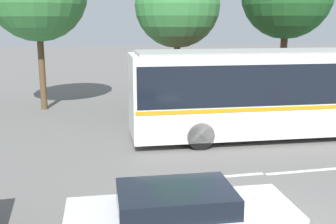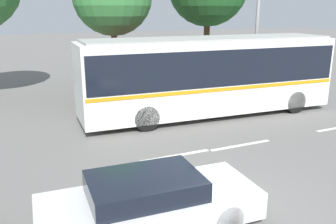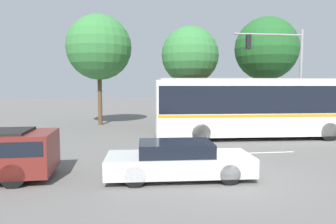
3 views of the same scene
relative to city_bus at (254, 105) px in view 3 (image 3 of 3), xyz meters
name	(u,v)px [view 3 (image 3 of 3)]	position (x,y,z in m)	size (l,w,h in m)	color
ground_plane	(226,175)	(-3.92, -6.88, -1.93)	(140.00, 140.00, 0.00)	slate
city_bus	(254,105)	(0.00, 0.00, 0.00)	(11.37, 3.15, 3.40)	silver
sedan_foreground	(178,160)	(-5.56, -7.00, -1.35)	(4.75, 2.03, 1.20)	silver
traffic_light_pole	(285,65)	(3.12, 2.37, 2.41)	(4.69, 0.24, 6.66)	gray
flowering_hedge	(215,117)	(-0.95, 4.55, -1.13)	(7.40, 1.57, 1.63)	#286028
street_tree_left	(99,48)	(-9.23, 7.38, 3.96)	(4.91, 4.91, 8.36)	brown
street_tree_centre	(190,55)	(-2.50, 5.97, 3.32)	(4.24, 4.24, 7.39)	brown
street_tree_right	(266,49)	(4.23, 7.58, 4.09)	(5.16, 5.16, 8.62)	brown
lane_stripe_mid	(215,154)	(-3.37, -3.70, -1.93)	(2.40, 0.16, 0.01)	silver
lane_stripe_far	(268,153)	(-0.91, -3.79, -1.93)	(2.40, 0.16, 0.01)	silver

